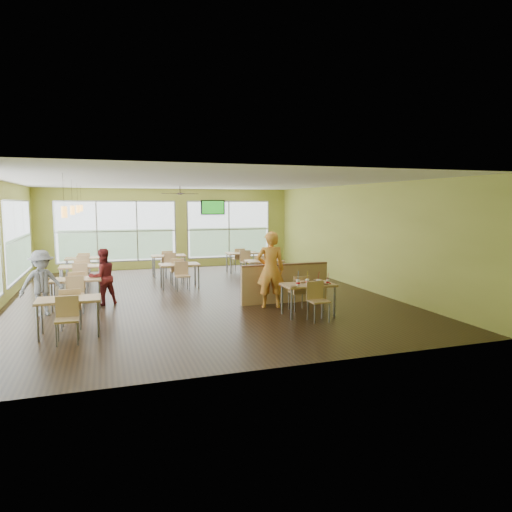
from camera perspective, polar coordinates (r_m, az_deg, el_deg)
name	(u,v)px	position (r m, az deg, el deg)	size (l,w,h in m)	color
room	(198,240)	(12.85, -7.27, 2.01)	(12.00, 12.04, 3.20)	black
window_bays	(99,239)	(15.69, -19.02, 2.07)	(9.24, 10.24, 2.38)	white
main_table	(308,289)	(10.75, 6.54, -4.09)	(1.22, 1.52, 0.87)	tan
half_wall_divider	(285,283)	(12.08, 3.63, -3.40)	(2.40, 0.14, 1.04)	tan
dining_tables	(154,268)	(14.49, -12.61, -1.44)	(6.92, 8.72, 0.87)	tan
pendant_lights	(75,209)	(13.27, -21.66, 5.43)	(0.11, 7.31, 0.86)	#2D2119
ceiling_fan	(180,194)	(15.77, -9.48, 7.71)	(1.25, 1.25, 0.29)	#2D2119
tv_backwall	(213,207)	(18.96, -5.42, 6.07)	(1.00, 0.07, 0.60)	black
man_plaid	(271,270)	(11.43, 1.83, -1.72)	(0.70, 0.46, 1.93)	orange
patron_maroon	(103,277)	(12.41, -18.62, -2.48)	(0.71, 0.56, 1.47)	maroon
patron_grey	(42,283)	(11.73, -25.20, -3.09)	(1.00, 0.57, 1.55)	slate
cup_blue	(298,283)	(10.43, 5.28, -3.33)	(0.10, 0.10, 0.37)	white
cup_yellow	(307,281)	(10.65, 6.43, -3.19)	(0.09, 0.09, 0.32)	white
cup_red_near	(318,282)	(10.60, 7.81, -3.24)	(0.09, 0.09, 0.33)	white
cup_red_far	(328,282)	(10.69, 8.99, -3.21)	(0.08, 0.08, 0.30)	white
food_basket	(318,281)	(11.00, 7.75, -3.08)	(0.23, 0.23, 0.05)	black
ketchup_cup	(330,283)	(10.77, 9.21, -3.41)	(0.06, 0.06, 0.02)	#B3221B
wrapper_left	(294,286)	(10.26, 4.72, -3.80)	(0.16, 0.15, 0.04)	#A2794E
wrapper_mid	(304,282)	(10.86, 5.97, -3.20)	(0.21, 0.19, 0.05)	#A2794E
wrapper_right	(326,284)	(10.69, 8.70, -3.44)	(0.15, 0.14, 0.04)	#A2794E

